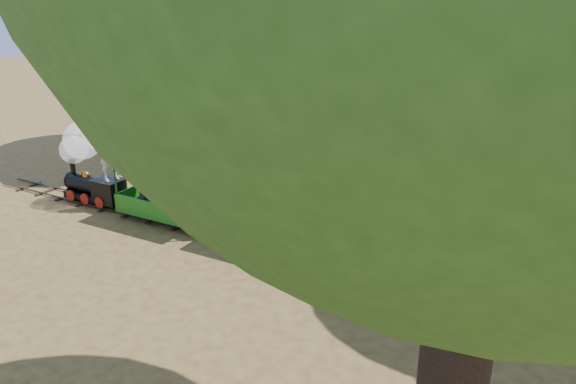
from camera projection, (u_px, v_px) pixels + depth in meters
The scene contains 9 objects.
ground at pixel (268, 246), 15.64m from camera, with size 90.00×90.00×0.00m, color olive.
track at pixel (267, 244), 15.62m from camera, with size 22.00×1.00×0.10m.
locomotive at pixel (89, 154), 18.16m from camera, with size 2.59×1.22×2.98m.
carriage_front at pixel (168, 199), 16.94m from camera, with size 3.38×1.38×1.76m.
carriage_rear at pixel (282, 224), 15.18m from camera, with size 3.38×1.38×1.76m.
fence at pixel (372, 154), 22.01m from camera, with size 18.10×0.10×1.00m.
shrub_west at pixel (224, 119), 26.56m from camera, with size 2.53×1.94×1.75m, color #2D6B1E.
shrub_mid_w at pixel (400, 136), 22.58m from camera, with size 3.24×2.49×2.24m, color #2D6B1E.
shrub_mid_e at pixel (469, 157), 21.49m from camera, with size 1.80×1.39×1.25m, color #2D6B1E.
Camera 1 is at (7.32, -12.11, 6.86)m, focal length 35.00 mm.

